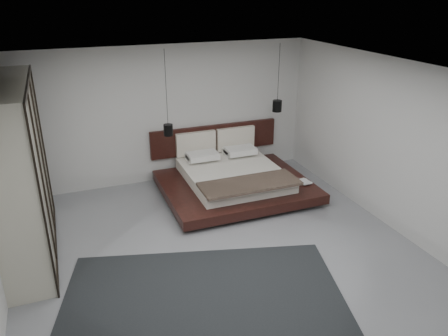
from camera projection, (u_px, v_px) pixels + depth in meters
name	position (u px, v px, depth m)	size (l,w,h in m)	color
floor	(219.00, 250.00, 6.84)	(6.00, 6.00, 0.00)	gray
ceiling	(218.00, 70.00, 5.75)	(6.00, 6.00, 0.00)	white
wall_back	(167.00, 115.00, 8.88)	(6.00, 6.00, 0.00)	#BCBCBA
wall_front	(341.00, 295.00, 3.71)	(6.00, 6.00, 0.00)	#BCBCBA
wall_right	(387.00, 143.00, 7.29)	(6.00, 6.00, 0.00)	#BCBCBA
lattice_screen	(8.00, 146.00, 7.47)	(0.05, 0.90, 2.60)	black
bed	(233.00, 178.00, 8.70)	(2.82, 2.41, 1.08)	black
book_lower	(300.00, 183.00, 8.52)	(0.20, 0.27, 0.03)	#99724C
book_upper	(300.00, 182.00, 8.48)	(0.19, 0.27, 0.02)	#99724C
pendant_left	(168.00, 130.00, 8.31)	(0.18, 0.18, 1.62)	black
pendant_right	(277.00, 106.00, 8.98)	(0.19, 0.19, 1.38)	black
wardrobe	(20.00, 173.00, 6.34)	(0.63, 2.69, 2.64)	beige
rug	(205.00, 309.00, 5.58)	(3.69, 2.64, 0.02)	black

